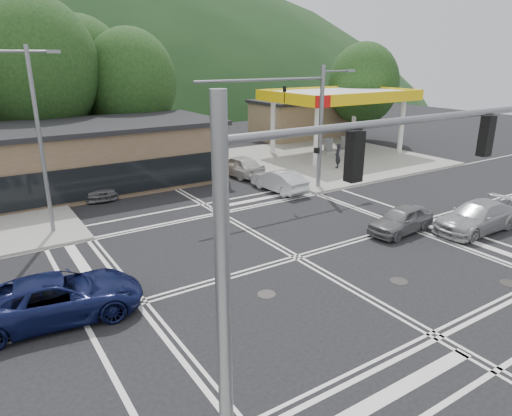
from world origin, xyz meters
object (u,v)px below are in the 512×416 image
car_blue_west (58,298)px  car_queue_b (239,166)px  car_queue_a (279,181)px  car_silver_east (477,217)px  pedestrian (338,156)px  car_grey_center (401,220)px  car_northbound (95,183)px

car_blue_west → car_queue_b: 20.35m
car_queue_a → car_queue_b: size_ratio=0.95×
car_silver_east → car_queue_b: (-4.29, 16.36, 0.03)m
car_queue_a → car_queue_b: (-0.08, 5.00, 0.06)m
car_blue_west → car_queue_b: car_queue_b is taller
car_queue_b → pedestrian: 7.90m
car_grey_center → car_silver_east: car_silver_east is taller
car_northbound → pedestrian: size_ratio=2.62×
pedestrian → car_silver_east: bearing=33.7°
car_grey_center → car_northbound: bearing=-149.4°
car_queue_a → car_queue_b: 5.00m
car_grey_center → car_queue_a: car_queue_a is taller
car_grey_center → pedestrian: 13.54m
car_blue_west → car_queue_b: (15.22, 13.50, 0.01)m
car_queue_a → pedestrian: bearing=-165.4°
car_blue_west → car_grey_center: bearing=-86.0°
car_blue_west → car_grey_center: (16.09, -0.91, -0.10)m
car_blue_west → car_queue_b: size_ratio=1.22×
car_grey_center → car_queue_a: 9.45m
car_blue_west → car_grey_center: size_ratio=1.41×
car_silver_east → car_queue_b: 16.91m
car_queue_b → pedestrian: bearing=154.2°
car_silver_east → car_queue_a: size_ratio=1.18×
car_blue_west → pedestrian: (22.68, 10.91, 0.33)m
car_queue_b → car_silver_east: bearing=98.0°
car_blue_west → pedestrian: pedestrian is taller
car_grey_center → car_northbound: car_northbound is taller
car_queue_a → car_northbound: 11.95m
car_queue_b → car_northbound: car_queue_b is taller
pedestrian → car_grey_center: bearing=17.6°
car_blue_west → car_northbound: car_blue_west is taller
car_queue_b → car_northbound: size_ratio=0.91×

